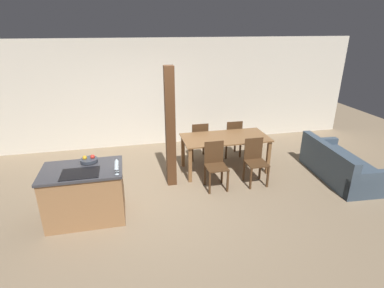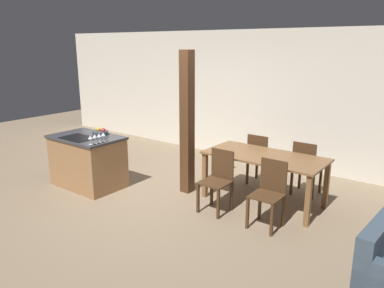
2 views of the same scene
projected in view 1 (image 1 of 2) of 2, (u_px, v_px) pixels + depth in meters
ground_plane at (163, 198)px, 5.53m from camera, size 16.00×16.00×0.00m
wall_back at (147, 94)px, 7.59m from camera, size 11.20×0.08×2.70m
kitchen_island at (85, 194)px, 4.83m from camera, size 1.24×0.80×0.90m
fruit_bowl at (89, 160)px, 4.88m from camera, size 0.27×0.27×0.11m
wine_glass_near at (116, 168)px, 4.43m from camera, size 0.07×0.07×0.15m
wine_glass_middle at (116, 165)px, 4.51m from camera, size 0.07×0.07×0.15m
wine_glass_far at (116, 163)px, 4.58m from camera, size 0.07×0.07×0.15m
wine_glass_end at (117, 161)px, 4.66m from camera, size 0.07×0.07×0.15m
dining_table at (225, 142)px, 6.38m from camera, size 1.83×0.88×0.77m
dining_chair_near_left at (215, 164)px, 5.76m from camera, size 0.40×0.40×0.91m
dining_chair_near_right at (255, 160)px, 5.93m from camera, size 0.40×0.40×0.91m
dining_chair_far_left at (199, 140)px, 6.97m from camera, size 0.40×0.40×0.91m
dining_chair_far_right at (232, 137)px, 7.14m from camera, size 0.40×0.40×0.91m
couch at (338, 166)px, 6.20m from camera, size 0.96×1.87×0.74m
timber_post at (170, 129)px, 5.63m from camera, size 0.18×0.18×2.33m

